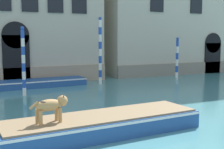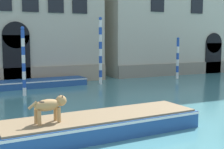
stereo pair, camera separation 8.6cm
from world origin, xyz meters
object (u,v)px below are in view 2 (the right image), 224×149
dog_on_deck (50,105)px  mooring_pole_4 (24,61)px  boat_foreground (101,124)px  mooring_pole_0 (178,58)px  boat_moored_near_palazzo (36,83)px  mooring_pole_1 (100,51)px

dog_on_deck → mooring_pole_4: size_ratio=0.32×
mooring_pole_4 → boat_foreground: bearing=-82.0°
mooring_pole_4 → mooring_pole_0: bearing=10.6°
boat_moored_near_palazzo → mooring_pole_0: 11.16m
boat_moored_near_palazzo → mooring_pole_1: bearing=-11.9°
mooring_pole_0 → mooring_pole_4: (-12.31, -2.30, 0.30)m
boat_moored_near_palazzo → mooring_pole_4: bearing=-116.3°
boat_foreground → mooring_pole_4: mooring_pole_4 is taller
mooring_pole_1 → mooring_pole_4: 6.06m
boat_moored_near_palazzo → mooring_pole_1: (4.37, -0.69, 2.10)m
boat_foreground → boat_moored_near_palazzo: size_ratio=1.05×
boat_foreground → mooring_pole_4: bearing=94.8°
dog_on_deck → mooring_pole_1: (6.26, 10.71, 1.15)m
mooring_pole_1 → mooring_pole_4: bearing=-158.4°
boat_foreground → dog_on_deck: bearing=-176.9°
boat_moored_near_palazzo → mooring_pole_1: 4.90m
boat_moored_near_palazzo → mooring_pole_0: mooring_pole_0 is taller
mooring_pole_0 → mooring_pole_4: mooring_pole_4 is taller
boat_foreground → mooring_pole_1: size_ratio=1.52×
dog_on_deck → boat_moored_near_palazzo: size_ratio=0.18×
boat_moored_near_palazzo → mooring_pole_4: size_ratio=1.74×
boat_moored_near_palazzo → mooring_pole_4: 3.60m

